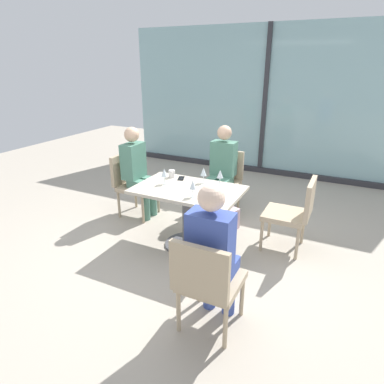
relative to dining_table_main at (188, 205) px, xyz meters
name	(u,v)px	position (x,y,z in m)	size (l,w,h in m)	color
ground_plane	(188,245)	(0.00, 0.00, -0.52)	(12.00, 12.00, 0.00)	#A89E8E
window_wall_backdrop	(265,110)	(0.00, 3.20, 0.69)	(5.49, 0.10, 2.70)	#8EB7BC
dining_table_main	(188,205)	(0.00, 0.00, 0.00)	(1.20, 0.76, 0.73)	#BCB29E
chair_near_window	(224,178)	(0.00, 1.15, -0.03)	(0.46, 0.51, 0.87)	tan
chair_far_left	(132,181)	(-1.11, 0.45, -0.03)	(0.50, 0.46, 0.87)	tan
chair_front_right	(207,280)	(0.74, -1.15, -0.03)	(0.46, 0.50, 0.87)	tan
chair_far_right	(294,210)	(1.11, 0.45, -0.03)	(0.50, 0.46, 0.87)	tan
person_near_window	(222,166)	(0.00, 1.04, 0.18)	(0.34, 0.39, 1.26)	#4C7F6B
person_far_left	(138,168)	(-1.00, 0.45, 0.18)	(0.39, 0.34, 1.26)	#4C7F6B
person_front_right	(213,250)	(0.74, -1.04, 0.18)	(0.34, 0.39, 1.26)	#384C9E
wine_glass_0	(220,174)	(0.28, 0.25, 0.34)	(0.07, 0.07, 0.18)	silver
wine_glass_1	(164,173)	(-0.31, 0.01, 0.34)	(0.07, 0.07, 0.18)	silver
wine_glass_2	(204,172)	(0.08, 0.25, 0.34)	(0.07, 0.07, 0.18)	silver
wine_glass_3	(193,185)	(0.16, -0.20, 0.34)	(0.07, 0.07, 0.18)	silver
coffee_cup	(172,174)	(-0.36, 0.26, 0.25)	(0.08, 0.08, 0.09)	white
cell_phone_on_table	(181,178)	(-0.23, 0.26, 0.21)	(0.07, 0.14, 0.01)	black
handbag_0	(227,217)	(0.25, 0.66, -0.38)	(0.30, 0.16, 0.28)	beige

